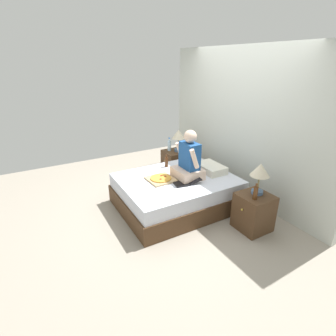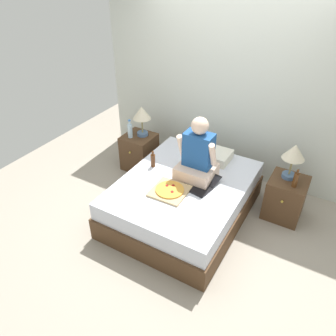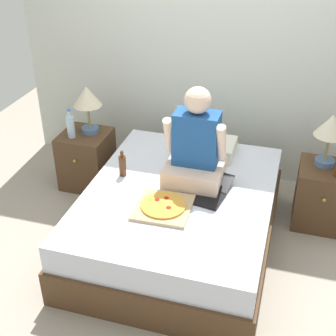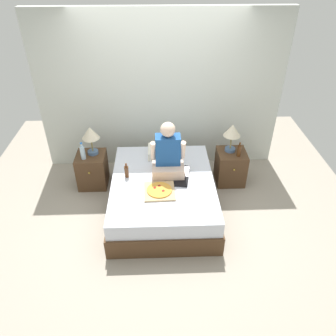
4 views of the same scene
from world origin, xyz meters
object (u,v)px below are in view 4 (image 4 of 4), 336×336
at_px(person_seated, 168,155).
at_px(beer_bottle, 239,150).
at_px(nightstand_left, 92,170).
at_px(laptop, 177,178).
at_px(lamp_on_right_nightstand, 232,132).
at_px(beer_bottle_on_bed, 127,171).
at_px(lamp_on_left_nightstand, 90,135).
at_px(water_bottle, 83,152).
at_px(nightstand_right, 230,167).
at_px(pizza_box, 159,191).
at_px(bed, 163,194).

bearing_deg(person_seated, beer_bottle, 17.99).
distance_m(beer_bottle, person_seated, 1.15).
height_order(nightstand_left, laptop, laptop).
distance_m(lamp_on_right_nightstand, beer_bottle_on_bed, 1.68).
xyz_separation_m(lamp_on_left_nightstand, person_seated, (1.13, -0.50, -0.07)).
distance_m(water_bottle, nightstand_right, 2.29).
relative_size(beer_bottle, pizza_box, 0.56).
relative_size(nightstand_left, pizza_box, 1.31).
bearing_deg(lamp_on_left_nightstand, beer_bottle, -3.89).
relative_size(water_bottle, pizza_box, 0.67).
height_order(person_seated, pizza_box, person_seated).
relative_size(bed, laptop, 3.99).
bearing_deg(lamp_on_left_nightstand, water_bottle, -130.60).
relative_size(nightstand_right, lamp_on_right_nightstand, 1.20).
relative_size(bed, lamp_on_left_nightstand, 4.09).
relative_size(beer_bottle, person_seated, 0.29).
height_order(nightstand_left, person_seated, person_seated).
bearing_deg(lamp_on_right_nightstand, nightstand_left, -178.66).
distance_m(bed, laptop, 0.34).
bearing_deg(water_bottle, beer_bottle, -0.25).
height_order(water_bottle, beer_bottle_on_bed, water_bottle).
bearing_deg(water_bottle, laptop, -20.71).
height_order(bed, pizza_box, pizza_box).
distance_m(nightstand_left, water_bottle, 0.40).
height_order(bed, water_bottle, water_bottle).
height_order(nightstand_left, lamp_on_right_nightstand, lamp_on_right_nightstand).
height_order(lamp_on_left_nightstand, nightstand_right, lamp_on_left_nightstand).
distance_m(nightstand_right, pizza_box, 1.46).
distance_m(beer_bottle, laptop, 1.09).
distance_m(nightstand_right, person_seated, 1.23).
xyz_separation_m(water_bottle, laptop, (1.36, -0.52, -0.12)).
bearing_deg(lamp_on_right_nightstand, lamp_on_left_nightstand, 180.00).
bearing_deg(nightstand_left, laptop, -25.25).
bearing_deg(person_seated, laptop, -52.72).
relative_size(beer_bottle, beer_bottle_on_bed, 1.05).
xyz_separation_m(lamp_on_right_nightstand, pizza_box, (-1.11, -0.93, -0.34)).
bearing_deg(beer_bottle, pizza_box, -147.02).
xyz_separation_m(nightstand_right, beer_bottle, (0.07, -0.10, 0.37)).
bearing_deg(nightstand_right, beer_bottle_on_bed, -161.43).
bearing_deg(pizza_box, lamp_on_right_nightstand, 40.12).
height_order(pizza_box, beer_bottle_on_bed, beer_bottle_on_bed).
bearing_deg(water_bottle, lamp_on_right_nightstand, 3.60).
height_order(lamp_on_left_nightstand, beer_bottle, lamp_on_left_nightstand).
bearing_deg(beer_bottle, nightstand_right, 125.01).
height_order(bed, beer_bottle, beer_bottle).
height_order(bed, nightstand_left, nightstand_left).
bearing_deg(beer_bottle, nightstand_left, 177.45).
distance_m(nightstand_right, beer_bottle, 0.39).
xyz_separation_m(person_seated, beer_bottle_on_bed, (-0.57, -0.08, -0.20)).
bearing_deg(nightstand_right, pizza_box, -142.17).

